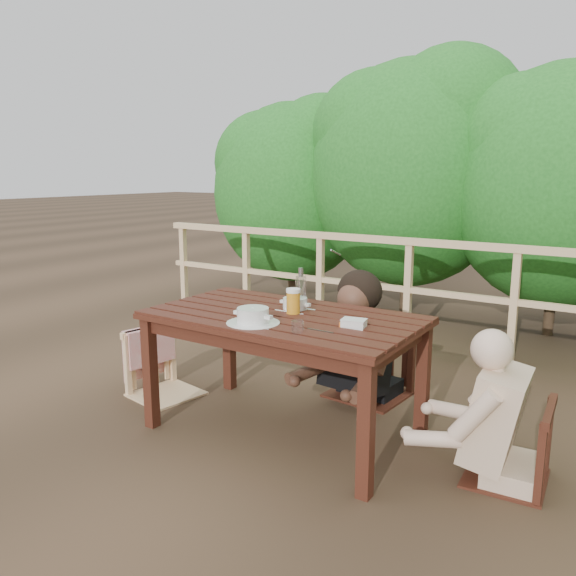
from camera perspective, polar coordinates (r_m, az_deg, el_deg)
The scene contains 15 objects.
ground at distance 3.64m, azimuth -0.44°, elevation -14.14°, with size 60.00×60.00×0.00m, color #4D3825.
table at distance 3.50m, azimuth -0.45°, elevation -8.70°, with size 1.59×0.90×0.74m, color #36170E.
chair_left at distance 4.13m, azimuth -12.31°, elevation -4.70°, with size 0.44×0.44×0.89m, color #DAB281.
chair_far at distance 4.06m, azimuth 8.25°, elevation -3.77°, with size 0.51×0.51×1.03m, color #36170E.
chair_right at distance 3.17m, azimuth 21.41°, elevation -10.78°, with size 0.42×0.42×0.84m, color #36170E.
woman at distance 4.03m, azimuth 8.45°, elevation -1.04°, with size 0.57×0.70×1.42m, color black, non-canonical shape.
diner_right at distance 3.09m, azimuth 22.29°, elevation -6.76°, with size 0.53×0.65×1.31m, color #CFAD8D, non-canonical shape.
railing at distance 5.18m, azimuth 11.88°, elevation -0.64°, with size 5.60×0.10×1.01m, color #DAB281.
hedge_row at distance 6.11m, azimuth 20.31°, elevation 13.89°, with size 6.60×1.60×3.80m, color #1F5F1D, non-canonical shape.
soup_near at distance 3.19m, azimuth -3.52°, elevation -2.87°, with size 0.30×0.30×0.10m, color white.
soup_far at distance 3.50m, azimuth 0.72°, elevation -1.66°, with size 0.25×0.25×0.08m, color white.
beer_glass at distance 3.39m, azimuth 0.53°, elevation -1.43°, with size 0.09×0.09×0.16m, color gold.
bottle at distance 3.50m, azimuth 1.29°, elevation -0.14°, with size 0.06×0.06×0.27m, color silver.
tumbler at distance 3.01m, azimuth 0.96°, elevation -3.98°, with size 0.07×0.07×0.08m, color silver.
butter_tub at distance 3.13m, azimuth 6.60°, elevation -3.61°, with size 0.13×0.09×0.06m, color white.
Camera 1 is at (1.82, -2.73, 1.58)m, focal length 35.57 mm.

